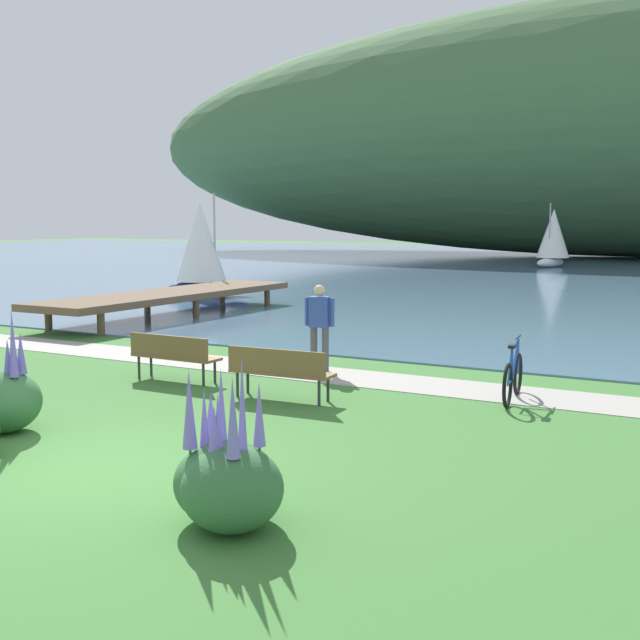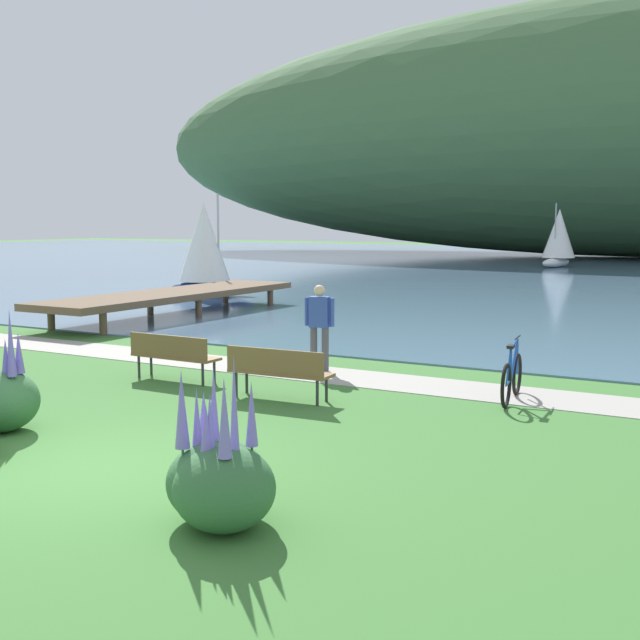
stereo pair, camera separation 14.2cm
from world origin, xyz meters
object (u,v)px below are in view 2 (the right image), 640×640
object	(u,v)px
person_at_shoreline	(319,322)
sailboat_mid_bay	(559,237)
park_bench_near_camera	(173,353)
bicycle_leaning_near_bench	(512,377)
park_bench_further_along	(278,369)
sailboat_nearest_to_shore	(205,248)

from	to	relation	value
person_at_shoreline	sailboat_mid_bay	bearing A→B (deg)	96.23
park_bench_near_camera	bicycle_leaning_near_bench	distance (m)	6.11
park_bench_near_camera	sailboat_mid_bay	distance (m)	41.03
park_bench_near_camera	person_at_shoreline	bearing A→B (deg)	49.51
park_bench_further_along	bicycle_leaning_near_bench	world-z (taller)	bicycle_leaning_near_bench
park_bench_near_camera	bicycle_leaning_near_bench	world-z (taller)	bicycle_leaning_near_bench
person_at_shoreline	sailboat_nearest_to_shore	distance (m)	16.37
park_bench_further_along	bicycle_leaning_near_bench	size ratio (longest dim) A/B	1.03
person_at_shoreline	sailboat_mid_bay	world-z (taller)	sailboat_mid_bay
park_bench_further_along	sailboat_nearest_to_shore	size ratio (longest dim) A/B	0.46
person_at_shoreline	sailboat_mid_bay	xyz separation A→B (m)	(-4.23, 38.74, 0.99)
bicycle_leaning_near_bench	sailboat_nearest_to_shore	distance (m)	19.97
bicycle_leaning_near_bench	person_at_shoreline	xyz separation A→B (m)	(-4.07, 0.78, 0.58)
bicycle_leaning_near_bench	person_at_shoreline	world-z (taller)	person_at_shoreline
park_bench_near_camera	sailboat_nearest_to_shore	bearing A→B (deg)	125.47
park_bench_further_along	park_bench_near_camera	bearing A→B (deg)	171.43
sailboat_nearest_to_shore	sailboat_mid_bay	xyz separation A→B (m)	(7.39, 27.26, 0.05)
sailboat_nearest_to_shore	bicycle_leaning_near_bench	bearing A→B (deg)	-38.01
person_at_shoreline	sailboat_mid_bay	size ratio (longest dim) A/B	0.42
person_at_shoreline	bicycle_leaning_near_bench	bearing A→B (deg)	-10.82
park_bench_near_camera	bicycle_leaning_near_bench	bearing A→B (deg)	13.44
park_bench_further_along	person_at_shoreline	bearing A→B (deg)	104.67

